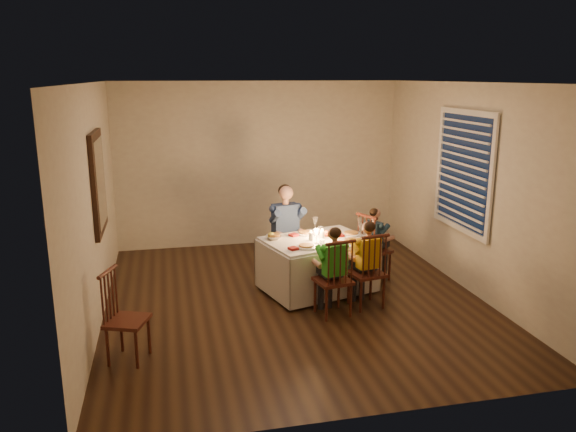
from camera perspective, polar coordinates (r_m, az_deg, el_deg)
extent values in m
plane|color=black|center=(6.97, 0.66, -8.48)|extent=(5.00, 5.00, 0.00)
cube|color=beige|center=(6.47, -19.12, 1.01)|extent=(0.02, 5.00, 2.60)
cube|color=beige|center=(7.42, 17.89, 2.71)|extent=(0.02, 5.00, 2.60)
cube|color=beige|center=(9.00, -2.95, 5.26)|extent=(4.50, 0.02, 2.60)
plane|color=white|center=(6.44, 0.73, 13.41)|extent=(5.00, 5.00, 0.00)
cube|color=silver|center=(7.06, 3.00, -2.52)|extent=(1.47, 1.22, 0.04)
cube|color=silver|center=(7.54, 1.14, -3.97)|extent=(1.26, 0.38, 0.62)
cube|color=silver|center=(6.79, 5.01, -6.09)|extent=(1.26, 0.38, 0.62)
cube|color=silver|center=(7.50, 7.19, -4.18)|extent=(0.28, 0.92, 0.62)
cube|color=silver|center=(6.86, -1.65, -5.82)|extent=(0.28, 0.92, 0.62)
cylinder|color=silver|center=(7.27, 1.82, -1.78)|extent=(0.32, 0.32, 0.02)
cylinder|color=silver|center=(6.71, 1.88, -3.13)|extent=(0.32, 0.32, 0.02)
cylinder|color=silver|center=(6.97, 6.49, -2.56)|extent=(0.32, 0.32, 0.02)
cylinder|color=silver|center=(7.29, 6.42, -1.81)|extent=(0.32, 0.32, 0.02)
cylinder|color=white|center=(7.00, 2.34, -2.08)|extent=(0.06, 0.06, 0.10)
cylinder|color=white|center=(7.08, 3.49, -1.90)|extent=(0.06, 0.06, 0.10)
sphere|color=#F1F540|center=(7.03, -1.71, -2.03)|extent=(0.09, 0.09, 0.09)
sphere|color=#E44E13|center=(7.17, 3.93, -1.79)|extent=(0.08, 0.08, 0.08)
imported|color=silver|center=(7.04, -1.45, -2.18)|extent=(0.20, 0.20, 0.05)
cube|color=black|center=(6.72, -18.73, 3.25)|extent=(0.05, 0.95, 1.15)
cube|color=white|center=(6.71, -18.49, 3.26)|extent=(0.01, 0.78, 0.98)
cube|color=black|center=(7.46, 17.48, 4.36)|extent=(0.01, 1.20, 1.40)
cube|color=white|center=(7.45, 17.38, 4.36)|extent=(0.03, 1.34, 1.54)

